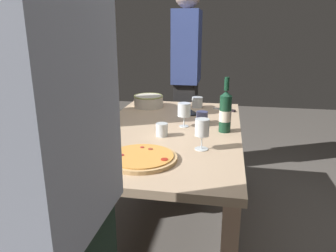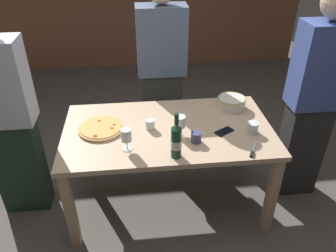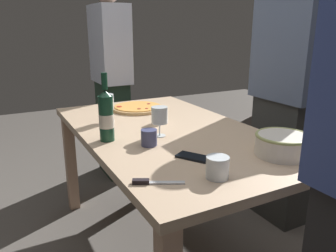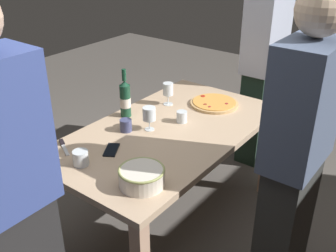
{
  "view_description": "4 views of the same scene",
  "coord_description": "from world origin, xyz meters",
  "px_view_note": "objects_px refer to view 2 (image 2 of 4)",
  "views": [
    {
      "loc": [
        -1.89,
        -0.35,
        1.35
      ],
      "look_at": [
        0.0,
        0.0,
        0.77
      ],
      "focal_mm": 34.24,
      "sensor_mm": 36.0,
      "label": 1
    },
    {
      "loc": [
        -0.23,
        -2.15,
        2.16
      ],
      "look_at": [
        0.0,
        0.0,
        0.77
      ],
      "focal_mm": 35.93,
      "sensor_mm": 36.0,
      "label": 2
    },
    {
      "loc": [
        1.55,
        -0.82,
        1.29
      ],
      "look_at": [
        0.0,
        0.0,
        0.77
      ],
      "focal_mm": 35.87,
      "sensor_mm": 36.0,
      "label": 3
    },
    {
      "loc": [
        1.79,
        1.36,
        1.92
      ],
      "look_at": [
        0.0,
        0.0,
        0.77
      ],
      "focal_mm": 42.14,
      "sensor_mm": 36.0,
      "label": 4
    }
  ],
  "objects_px": {
    "wine_glass_near_pizza": "(180,122)",
    "cup_amber": "(150,124)",
    "dining_table": "(168,138)",
    "pizza": "(101,128)",
    "cup_ceramic": "(252,128)",
    "cell_phone": "(224,131)",
    "pizza_knife": "(253,151)",
    "wine_bottle": "(176,140)",
    "cup_spare": "(196,137)",
    "person_guest_right": "(162,71)",
    "serving_bowl": "(231,102)",
    "person_host": "(313,100)",
    "person_guest_left": "(6,119)",
    "wine_glass_by_bottle": "(126,136)"
  },
  "relations": [
    {
      "from": "serving_bowl",
      "to": "pizza_knife",
      "type": "bearing_deg",
      "value": -91.23
    },
    {
      "from": "person_guest_right",
      "to": "cell_phone",
      "type": "bearing_deg",
      "value": 24.41
    },
    {
      "from": "serving_bowl",
      "to": "person_host",
      "type": "distance_m",
      "value": 0.64
    },
    {
      "from": "cup_spare",
      "to": "cell_phone",
      "type": "distance_m",
      "value": 0.26
    },
    {
      "from": "pizza_knife",
      "to": "cup_spare",
      "type": "bearing_deg",
      "value": 156.19
    },
    {
      "from": "pizza",
      "to": "wine_bottle",
      "type": "bearing_deg",
      "value": -36.19
    },
    {
      "from": "cup_spare",
      "to": "person_guest_left",
      "type": "xyz_separation_m",
      "value": [
        -1.38,
        0.29,
        0.07
      ]
    },
    {
      "from": "cup_ceramic",
      "to": "wine_bottle",
      "type": "bearing_deg",
      "value": -159.52
    },
    {
      "from": "wine_glass_near_pizza",
      "to": "cup_spare",
      "type": "bearing_deg",
      "value": -45.96
    },
    {
      "from": "dining_table",
      "to": "pizza",
      "type": "relative_size",
      "value": 4.6
    },
    {
      "from": "cup_spare",
      "to": "person_host",
      "type": "height_order",
      "value": "person_host"
    },
    {
      "from": "serving_bowl",
      "to": "person_guest_left",
      "type": "bearing_deg",
      "value": -174.26
    },
    {
      "from": "person_host",
      "to": "person_guest_left",
      "type": "relative_size",
      "value": 1.04
    },
    {
      "from": "dining_table",
      "to": "pizza_knife",
      "type": "height_order",
      "value": "pizza_knife"
    },
    {
      "from": "wine_bottle",
      "to": "cup_amber",
      "type": "bearing_deg",
      "value": 113.02
    },
    {
      "from": "pizza",
      "to": "wine_bottle",
      "type": "height_order",
      "value": "wine_bottle"
    },
    {
      "from": "dining_table",
      "to": "cup_amber",
      "type": "relative_size",
      "value": 20.82
    },
    {
      "from": "wine_bottle",
      "to": "cup_amber",
      "type": "relative_size",
      "value": 4.36
    },
    {
      "from": "pizza_knife",
      "to": "person_guest_right",
      "type": "distance_m",
      "value": 1.32
    },
    {
      "from": "dining_table",
      "to": "cell_phone",
      "type": "xyz_separation_m",
      "value": [
        0.42,
        -0.1,
        0.1
      ]
    },
    {
      "from": "serving_bowl",
      "to": "cell_phone",
      "type": "xyz_separation_m",
      "value": [
        -0.15,
        -0.36,
        -0.05
      ]
    },
    {
      "from": "wine_bottle",
      "to": "person_host",
      "type": "distance_m",
      "value": 1.2
    },
    {
      "from": "wine_glass_near_pizza",
      "to": "cup_ceramic",
      "type": "xyz_separation_m",
      "value": [
        0.55,
        -0.03,
        -0.06
      ]
    },
    {
      "from": "dining_table",
      "to": "cell_phone",
      "type": "bearing_deg",
      "value": -13.11
    },
    {
      "from": "wine_glass_near_pizza",
      "to": "cup_amber",
      "type": "bearing_deg",
      "value": 154.63
    },
    {
      "from": "cup_spare",
      "to": "pizza_knife",
      "type": "bearing_deg",
      "value": -23.81
    },
    {
      "from": "dining_table",
      "to": "wine_bottle",
      "type": "bearing_deg",
      "value": -87.24
    },
    {
      "from": "cup_ceramic",
      "to": "cell_phone",
      "type": "xyz_separation_m",
      "value": [
        -0.21,
        0.03,
        -0.04
      ]
    },
    {
      "from": "cell_phone",
      "to": "wine_glass_by_bottle",
      "type": "bearing_deg",
      "value": -110.43
    },
    {
      "from": "person_host",
      "to": "dining_table",
      "type": "bearing_deg",
      "value": 0.0
    },
    {
      "from": "wine_bottle",
      "to": "cup_spare",
      "type": "distance_m",
      "value": 0.24
    },
    {
      "from": "pizza",
      "to": "cup_spare",
      "type": "relative_size",
      "value": 4.45
    },
    {
      "from": "wine_glass_near_pizza",
      "to": "cup_amber",
      "type": "distance_m",
      "value": 0.25
    },
    {
      "from": "wine_bottle",
      "to": "pizza_knife",
      "type": "bearing_deg",
      "value": -1.29
    },
    {
      "from": "wine_glass_by_bottle",
      "to": "cup_ceramic",
      "type": "bearing_deg",
      "value": 6.92
    },
    {
      "from": "serving_bowl",
      "to": "cup_amber",
      "type": "xyz_separation_m",
      "value": [
        -0.7,
        -0.25,
        -0.01
      ]
    },
    {
      "from": "person_guest_left",
      "to": "cup_amber",
      "type": "bearing_deg",
      "value": 0.07
    },
    {
      "from": "cell_phone",
      "to": "person_guest_left",
      "type": "distance_m",
      "value": 1.63
    },
    {
      "from": "wine_glass_by_bottle",
      "to": "person_host",
      "type": "relative_size",
      "value": 0.09
    },
    {
      "from": "person_guest_right",
      "to": "serving_bowl",
      "type": "bearing_deg",
      "value": 44.89
    },
    {
      "from": "cup_amber",
      "to": "pizza_knife",
      "type": "height_order",
      "value": "cup_amber"
    },
    {
      "from": "serving_bowl",
      "to": "cup_spare",
      "type": "relative_size",
      "value": 3.04
    },
    {
      "from": "dining_table",
      "to": "person_host",
      "type": "bearing_deg",
      "value": 1.72
    },
    {
      "from": "dining_table",
      "to": "person_guest_left",
      "type": "distance_m",
      "value": 1.22
    },
    {
      "from": "pizza",
      "to": "serving_bowl",
      "type": "xyz_separation_m",
      "value": [
        1.08,
        0.23,
        0.04
      ]
    },
    {
      "from": "cell_phone",
      "to": "person_guest_left",
      "type": "bearing_deg",
      "value": -127.79
    },
    {
      "from": "wine_glass_near_pizza",
      "to": "wine_glass_by_bottle",
      "type": "xyz_separation_m",
      "value": [
        -0.39,
        -0.15,
        0.01
      ]
    },
    {
      "from": "cup_spare",
      "to": "serving_bowl",
      "type": "bearing_deg",
      "value": 50.26
    },
    {
      "from": "pizza",
      "to": "cup_ceramic",
      "type": "bearing_deg",
      "value": -7.99
    },
    {
      "from": "person_guest_right",
      "to": "pizza",
      "type": "bearing_deg",
      "value": -31.73
    }
  ]
}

